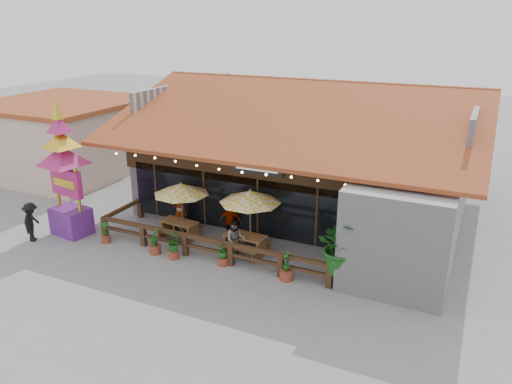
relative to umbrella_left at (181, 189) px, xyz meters
The scene contains 19 objects.
ground 4.20m from the umbrella_left, 14.22° to the right, with size 100.00×100.00×0.00m, color gray.
restaurant_building 6.85m from the umbrella_left, 56.65° to the left, with size 15.50×14.73×6.09m.
patio_railing 2.29m from the umbrella_left, 42.66° to the right, with size 10.00×2.60×0.92m.
neighbor_building 12.58m from the umbrella_left, 156.03° to the left, with size 8.40×8.40×4.22m.
umbrella_left is the anchor object (origin of this frame).
umbrella_right 3.10m from the umbrella_left, ahead, with size 3.14×3.14×2.58m.
picnic_table_left 1.64m from the umbrella_left, 126.56° to the right, with size 1.66×1.47×0.75m.
picnic_table_right 3.45m from the umbrella_left, ahead, with size 1.72×1.50×0.79m.
thai_sign_tower 4.95m from the umbrella_left, 159.31° to the right, with size 2.61×2.61×6.23m.
tropical_plant 7.23m from the umbrella_left, ahead, with size 2.30×2.20×2.48m.
diner_a 1.38m from the umbrella_left, 134.82° to the left, with size 0.65×0.43×1.79m, color #3A2612.
diner_b 3.29m from the umbrella_left, 15.27° to the right, with size 0.76×0.59×1.57m, color #3A2612.
diner_c 2.43m from the umbrella_left, 19.84° to the left, with size 0.94×0.39×1.61m, color #3A2612.
pedestrian 6.31m from the umbrella_left, 151.66° to the right, with size 1.07×0.62×1.66m, color black.
planter_a 3.62m from the umbrella_left, 145.16° to the right, with size 0.37×0.37×0.90m.
planter_b 2.44m from the umbrella_left, 94.84° to the right, with size 0.44×0.46×1.07m.
planter_c 2.52m from the umbrella_left, 68.10° to the right, with size 0.78×0.74×1.00m.
planter_d 3.54m from the umbrella_left, 28.82° to the right, with size 0.50×0.50×0.94m.
planter_e 5.74m from the umbrella_left, 16.10° to the right, with size 0.46×0.47×1.12m.
Camera 1 is at (7.44, -15.20, 8.83)m, focal length 35.00 mm.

